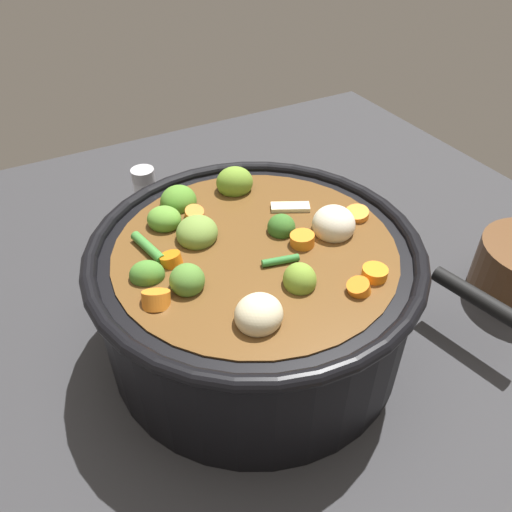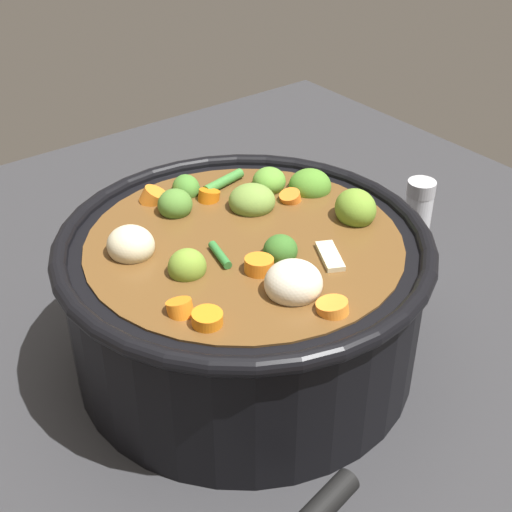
% 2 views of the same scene
% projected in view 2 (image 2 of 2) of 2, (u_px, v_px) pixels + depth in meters
% --- Properties ---
extents(ground_plane, '(1.10, 1.10, 0.00)m').
position_uv_depth(ground_plane, '(245.00, 356.00, 0.70)').
color(ground_plane, '#2D2D30').
extents(cooking_pot, '(0.34, 0.34, 0.16)m').
position_uv_depth(cooking_pot, '(245.00, 295.00, 0.66)').
color(cooking_pot, black).
rests_on(cooking_pot, ground_plane).
extents(salt_shaker, '(0.03, 0.03, 0.09)m').
position_uv_depth(salt_shaker, '(417.00, 217.00, 0.84)').
color(salt_shaker, silver).
rests_on(salt_shaker, ground_plane).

